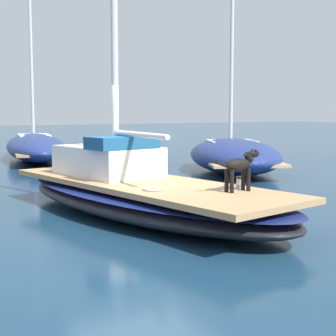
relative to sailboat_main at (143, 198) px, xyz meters
name	(u,v)px	position (x,y,z in m)	size (l,w,h in m)	color
ground_plane	(143,215)	(0.00, 0.00, -0.34)	(120.00, 120.00, 0.00)	navy
sailboat_main	(143,198)	(0.00, 0.00, 0.00)	(3.91, 7.59, 0.66)	black
cabin_house	(109,159)	(-0.24, 1.09, 0.67)	(1.81, 2.46, 0.84)	silver
dog_black	(240,166)	(0.88, -1.88, 0.75)	(0.94, 0.27, 0.70)	black
deck_winch	(240,183)	(1.07, -1.64, 0.42)	(0.16, 0.16, 0.21)	#B7B7BC
coiled_rope	(152,189)	(-0.35, -1.09, 0.35)	(0.32, 0.32, 0.04)	beige
moored_boat_far_astern	(35,146)	(0.96, 11.86, 0.23)	(3.46, 7.81, 8.40)	navy
moored_boat_starboard_side	(234,155)	(5.56, 4.72, 0.24)	(4.79, 6.26, 6.76)	navy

